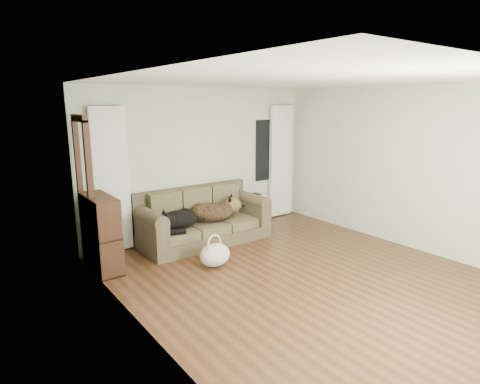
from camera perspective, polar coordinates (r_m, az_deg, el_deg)
floor at (r=5.68m, az=8.54°, el=-11.69°), size 5.00×5.00×0.00m
ceiling at (r=5.19m, az=9.50°, el=15.49°), size 5.00×5.00×0.00m
wall_back at (r=7.23m, az=-5.28°, el=4.38°), size 4.50×0.04×2.60m
wall_left at (r=4.03m, az=-14.08°, el=-2.44°), size 0.04×5.00×2.60m
wall_right at (r=7.05m, az=21.97°, el=3.32°), size 0.04×5.00×2.60m
curtain_left at (r=6.47m, az=-17.83°, el=1.53°), size 0.55×0.08×2.25m
curtain_right at (r=8.26m, az=5.78°, el=4.33°), size 0.55×0.08×2.25m
window_pane at (r=8.04m, az=3.72°, el=5.94°), size 0.50×0.03×1.20m
door_casing at (r=6.00m, az=-21.11°, el=-0.51°), size 0.07×0.60×2.10m
sofa at (r=6.81m, az=-5.11°, el=-3.45°), size 2.19×0.95×0.90m
dog_black_lab at (r=6.48m, az=-9.04°, el=-4.11°), size 0.74×0.55×0.29m
dog_shepherd at (r=6.88m, az=-3.71°, el=-2.89°), size 0.93×0.83×0.34m
tv_remote at (r=7.18m, az=2.49°, el=-0.26°), size 0.06×0.20×0.02m
tote_bag at (r=5.88m, az=-3.59°, el=-9.03°), size 0.47×0.36×0.34m
bookshelf at (r=5.98m, az=-19.14°, el=-5.87°), size 0.38×0.88×1.07m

